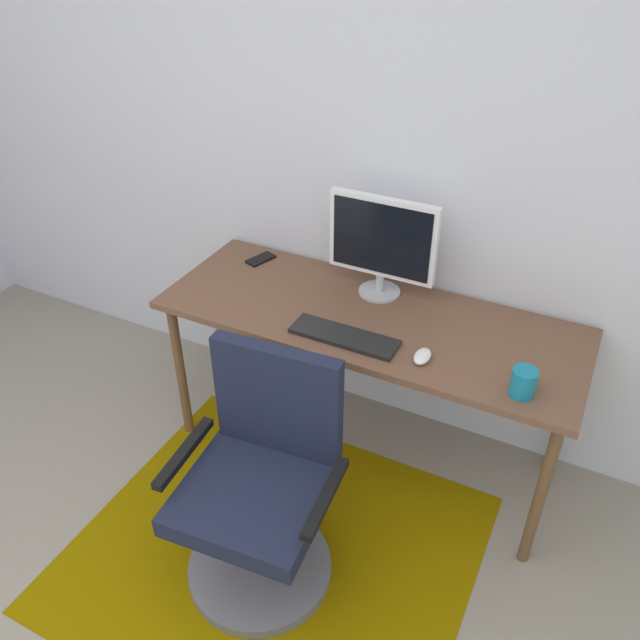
% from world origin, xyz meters
% --- Properties ---
extents(wall_back, '(6.00, 0.10, 2.60)m').
position_xyz_m(wall_back, '(0.00, 2.20, 1.30)').
color(wall_back, silver).
rests_on(wall_back, ground).
extents(area_rug, '(1.53, 1.36, 0.01)m').
position_xyz_m(area_rug, '(0.06, 1.12, 0.00)').
color(area_rug, '#795C00').
rests_on(area_rug, ground).
extents(desk, '(1.75, 0.65, 0.77)m').
position_xyz_m(desk, '(0.15, 1.81, 0.70)').
color(desk, brown).
rests_on(desk, ground).
extents(monitor, '(0.46, 0.18, 0.44)m').
position_xyz_m(monitor, '(0.12, 1.99, 1.01)').
color(monitor, '#B2B2B7').
rests_on(monitor, desk).
extents(keyboard, '(0.43, 0.13, 0.02)m').
position_xyz_m(keyboard, '(0.13, 1.62, 0.78)').
color(keyboard, black).
rests_on(keyboard, desk).
extents(computer_mouse, '(0.06, 0.10, 0.03)m').
position_xyz_m(computer_mouse, '(0.44, 1.62, 0.78)').
color(computer_mouse, white).
rests_on(computer_mouse, desk).
extents(coffee_cup, '(0.09, 0.09, 0.10)m').
position_xyz_m(coffee_cup, '(0.81, 1.59, 0.82)').
color(coffee_cup, '#157591').
rests_on(coffee_cup, desk).
extents(cell_phone, '(0.11, 0.15, 0.01)m').
position_xyz_m(cell_phone, '(-0.49, 2.01, 0.77)').
color(cell_phone, black).
rests_on(cell_phone, desk).
extents(office_chair, '(0.61, 0.56, 0.94)m').
position_xyz_m(office_chair, '(0.05, 1.08, 0.38)').
color(office_chair, slate).
rests_on(office_chair, ground).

